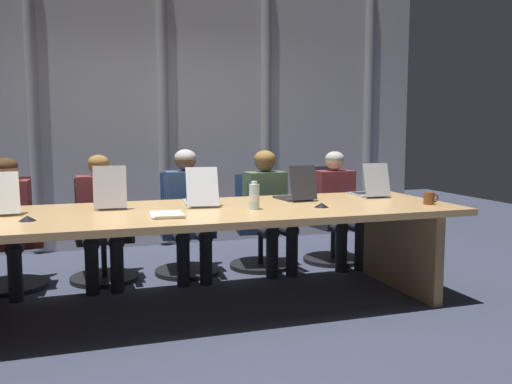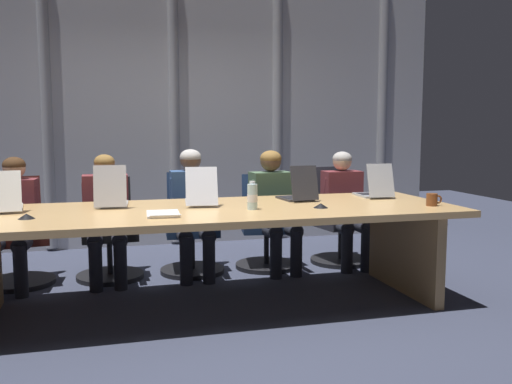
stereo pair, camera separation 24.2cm
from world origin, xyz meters
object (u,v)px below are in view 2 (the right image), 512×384
object	(u,v)px
laptop_left_end	(5,202)
laptop_right_mid	(298,193)
laptop_left_mid	(111,199)
office_chair_center	(192,235)
person_right_end	(345,202)
person_right_mid	(274,203)
water_bottle_primary	(252,197)
office_chair_right_end	(338,227)
spiral_notepad	(163,214)
person_left_mid	(106,211)
conference_mic_middle	(321,206)
laptop_center	(201,197)
laptop_right_end	(374,190)
office_chair_right_mid	(266,233)
conference_mic_right_side	(26,216)
person_center	(192,205)
office_chair_left_end	(18,245)
office_chair_left_mid	(109,241)
person_left_end	(14,216)
coffee_mug_near	(432,200)

from	to	relation	value
laptop_left_end	laptop_right_mid	xyz separation A→B (m)	(2.24, -0.04, -0.00)
laptop_left_mid	office_chair_center	size ratio (longest dim) A/B	0.44
laptop_right_mid	laptop_left_end	bearing A→B (deg)	83.20
laptop_left_end	person_right_end	size ratio (longest dim) A/B	0.44
person_right_mid	water_bottle_primary	size ratio (longest dim) A/B	5.41
laptop_left_mid	office_chair_right_end	size ratio (longest dim) A/B	0.42
office_chair_right_end	spiral_notepad	distance (m)	2.35
laptop_left_end	person_left_mid	distance (m)	0.97
conference_mic_middle	water_bottle_primary	bearing A→B (deg)	174.12
laptop_center	laptop_right_end	world-z (taller)	laptop_center
conference_mic_middle	office_chair_right_mid	bearing A→B (deg)	92.34
laptop_center	office_chair_right_mid	world-z (taller)	laptop_center
laptop_left_mid	water_bottle_primary	xyz separation A→B (m)	(1.00, -0.43, 0.03)
laptop_right_end	conference_mic_right_side	xyz separation A→B (m)	(-2.76, -0.44, -0.04)
laptop_center	office_chair_center	world-z (taller)	laptop_center
person_right_mid	water_bottle_primary	world-z (taller)	person_right_mid
laptop_left_mid	person_center	distance (m)	0.99
person_right_end	water_bottle_primary	world-z (taller)	person_right_end
person_left_mid	conference_mic_right_side	size ratio (longest dim) A/B	10.19
laptop_left_mid	office_chair_right_mid	bearing A→B (deg)	-57.07
laptop_center	water_bottle_primary	size ratio (longest dim) A/B	2.42
office_chair_left_end	conference_mic_middle	size ratio (longest dim) A/B	8.40
laptop_left_end	laptop_left_mid	distance (m)	0.75
laptop_right_mid	person_right_end	xyz separation A→B (m)	(0.73, 0.67, -0.18)
laptop_center	office_chair_left_mid	distance (m)	1.20
laptop_right_end	conference_mic_middle	size ratio (longest dim) A/B	3.62
office_chair_right_mid	conference_mic_right_side	bearing A→B (deg)	-49.38
laptop_center	person_center	world-z (taller)	person_center
office_chair_left_end	person_right_mid	world-z (taller)	person_right_mid
laptop_center	water_bottle_primary	distance (m)	0.51
laptop_right_end	office_chair_center	xyz separation A→B (m)	(-1.47, 0.80, -0.47)
water_bottle_primary	office_chair_center	bearing A→B (deg)	102.02
laptop_right_end	spiral_notepad	size ratio (longest dim) A/B	1.25
person_left_end	spiral_notepad	xyz separation A→B (m)	(1.12, -1.17, 0.14)
water_bottle_primary	person_left_mid	bearing A→B (deg)	133.93
coffee_mug_near	conference_mic_right_side	world-z (taller)	coffee_mug_near
laptop_center	conference_mic_right_side	xyz separation A→B (m)	(-1.24, -0.41, -0.04)
office_chair_right_mid	person_center	bearing A→B (deg)	-69.36
office_chair_left_end	office_chair_right_end	xyz separation A→B (m)	(3.02, 0.00, 0.01)
laptop_right_mid	office_chair_right_end	xyz separation A→B (m)	(0.73, 0.84, -0.46)
office_chair_right_mid	office_chair_right_end	distance (m)	0.76
water_bottle_primary	conference_mic_right_side	bearing A→B (deg)	-179.61
laptop_right_end	coffee_mug_near	distance (m)	0.64
person_right_end	conference_mic_middle	bearing A→B (deg)	-31.42
office_chair_right_end	person_center	world-z (taller)	person_center
laptop_right_end	coffee_mug_near	size ratio (longest dim) A/B	3.06
person_left_mid	water_bottle_primary	world-z (taller)	person_left_mid
office_chair_left_mid	laptop_right_mid	bearing A→B (deg)	58.58
person_right_mid	spiral_notepad	bearing A→B (deg)	-49.85
person_right_mid	person_center	bearing A→B (deg)	-95.09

